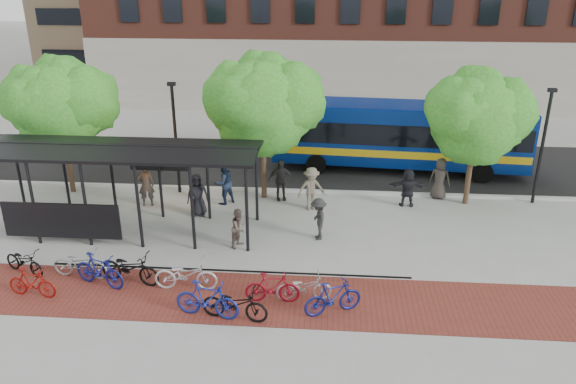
# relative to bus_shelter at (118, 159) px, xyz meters

# --- Properties ---
(ground) EXTENTS (160.00, 160.00, 0.00)m
(ground) POSITION_rel_bus_shelter_xyz_m (8.13, 0.48, -3.00)
(ground) COLOR #9E9E99
(ground) RESTS_ON ground
(asphalt_street) EXTENTS (160.00, 8.00, 0.01)m
(asphalt_street) POSITION_rel_bus_shelter_xyz_m (8.13, 8.48, -2.99)
(asphalt_street) COLOR black
(asphalt_street) RESTS_ON ground
(curb) EXTENTS (160.00, 0.25, 0.12)m
(curb) POSITION_rel_bus_shelter_xyz_m (8.13, 4.48, -2.94)
(curb) COLOR #B7B7B2
(curb) RESTS_ON ground
(brick_strip) EXTENTS (24.00, 3.00, 0.01)m
(brick_strip) POSITION_rel_bus_shelter_xyz_m (6.13, -4.52, -3.00)
(brick_strip) COLOR maroon
(brick_strip) RESTS_ON ground
(bike_rack_rail) EXTENTS (12.00, 0.05, 0.95)m
(bike_rack_rail) POSITION_rel_bus_shelter_xyz_m (4.83, -3.62, -3.00)
(bike_rack_rail) COLOR black
(bike_rack_rail) RESTS_ON ground
(bus_shelter) EXTENTS (10.60, 3.07, 3.60)m
(bus_shelter) POSITION_rel_bus_shelter_xyz_m (0.00, 0.00, 0.00)
(bus_shelter) COLOR black
(bus_shelter) RESTS_ON ground
(tree_a) EXTENTS (4.90, 4.00, 6.18)m
(tree_a) POSITION_rel_bus_shelter_xyz_m (-3.77, 3.83, 1.24)
(tree_a) COLOR #382619
(tree_a) RESTS_ON ground
(tree_b) EXTENTS (5.15, 4.20, 6.47)m
(tree_b) POSITION_rel_bus_shelter_xyz_m (5.23, 3.83, 1.46)
(tree_b) COLOR #382619
(tree_b) RESTS_ON ground
(tree_c) EXTENTS (4.66, 3.80, 5.92)m
(tree_c) POSITION_rel_bus_shelter_xyz_m (14.22, 3.83, 1.06)
(tree_c) COLOR #382619
(tree_c) RESTS_ON ground
(lamp_post_left) EXTENTS (0.35, 0.20, 5.12)m
(lamp_post_left) POSITION_rel_bus_shelter_xyz_m (1.13, 4.08, -0.25)
(lamp_post_left) COLOR black
(lamp_post_left) RESTS_ON ground
(lamp_post_right) EXTENTS (0.35, 0.20, 5.12)m
(lamp_post_right) POSITION_rel_bus_shelter_xyz_m (17.13, 4.08, -0.25)
(lamp_post_right) COLOR black
(lamp_post_right) RESTS_ON ground
(bus) EXTENTS (12.78, 3.74, 3.40)m
(bus) POSITION_rel_bus_shelter_xyz_m (11.52, 8.06, -1.04)
(bus) COLOR navy
(bus) RESTS_ON ground
(bike_0) EXTENTS (1.88, 1.27, 0.93)m
(bike_0) POSITION_rel_bus_shelter_xyz_m (-2.27, -3.57, -2.53)
(bike_0) COLOR black
(bike_0) RESTS_ON ground
(bike_1) EXTENTS (1.70, 0.66, 0.99)m
(bike_1) POSITION_rel_bus_shelter_xyz_m (-1.29, -4.94, -2.50)
(bike_1) COLOR maroon
(bike_1) RESTS_ON ground
(bike_2) EXTENTS (2.02, 0.88, 1.03)m
(bike_2) POSITION_rel_bus_shelter_xyz_m (-0.24, -3.68, -2.48)
(bike_2) COLOR gray
(bike_2) RESTS_ON ground
(bike_3) EXTENTS (2.00, 1.15, 1.16)m
(bike_3) POSITION_rel_bus_shelter_xyz_m (0.62, -4.15, -2.42)
(bike_3) COLOR navy
(bike_3) RESTS_ON ground
(bike_4) EXTENTS (2.26, 1.20, 1.13)m
(bike_4) POSITION_rel_bus_shelter_xyz_m (1.55, -3.88, -2.44)
(bike_4) COLOR black
(bike_4) RESTS_ON ground
(bike_6) EXTENTS (2.09, 0.76, 1.09)m
(bike_6) POSITION_rel_bus_shelter_xyz_m (3.51, -4.14, -2.45)
(bike_6) COLOR #B8B8BB
(bike_6) RESTS_ON ground
(bike_7) EXTENTS (2.08, 0.91, 1.21)m
(bike_7) POSITION_rel_bus_shelter_xyz_m (4.53, -5.62, -2.39)
(bike_7) COLOR navy
(bike_7) RESTS_ON ground
(bike_8) EXTENTS (2.13, 1.02, 1.07)m
(bike_8) POSITION_rel_bus_shelter_xyz_m (5.37, -5.67, -2.46)
(bike_8) COLOR black
(bike_8) RESTS_ON ground
(bike_9) EXTENTS (1.74, 0.54, 1.04)m
(bike_9) POSITION_rel_bus_shelter_xyz_m (6.39, -4.66, -2.48)
(bike_9) COLOR maroon
(bike_9) RESTS_ON ground
(bike_10) EXTENTS (1.83, 0.87, 0.92)m
(bike_10) POSITION_rel_bus_shelter_xyz_m (7.37, -4.47, -2.54)
(bike_10) COLOR #A6A5A8
(bike_10) RESTS_ON ground
(bike_11) EXTENTS (1.92, 1.22, 1.12)m
(bike_11) POSITION_rel_bus_shelter_xyz_m (8.28, -5.14, -2.44)
(bike_11) COLOR navy
(bike_11) RESTS_ON ground
(pedestrian_0) EXTENTS (0.98, 0.73, 1.84)m
(pedestrian_0) POSITION_rel_bus_shelter_xyz_m (2.60, 1.63, -2.08)
(pedestrian_0) COLOR black
(pedestrian_0) RESTS_ON ground
(pedestrian_1) EXTENTS (0.79, 0.62, 1.92)m
(pedestrian_1) POSITION_rel_bus_shelter_xyz_m (0.12, 2.45, -2.04)
(pedestrian_1) COLOR #39312D
(pedestrian_1) RESTS_ON ground
(pedestrian_2) EXTENTS (1.21, 1.20, 1.97)m
(pedestrian_2) POSITION_rel_bus_shelter_xyz_m (3.46, 2.94, -2.01)
(pedestrian_2) COLOR #1A253C
(pedestrian_2) RESTS_ON ground
(pedestrian_3) EXTENTS (1.41, 1.11, 1.91)m
(pedestrian_3) POSITION_rel_bus_shelter_xyz_m (7.32, 2.59, -2.04)
(pedestrian_3) COLOR brown
(pedestrian_3) RESTS_ON ground
(pedestrian_4) EXTENTS (1.19, 0.72, 1.89)m
(pedestrian_4) POSITION_rel_bus_shelter_xyz_m (5.90, 3.55, -2.05)
(pedestrian_4) COLOR black
(pedestrian_4) RESTS_ON ground
(pedestrian_5) EXTENTS (1.62, 0.56, 1.73)m
(pedestrian_5) POSITION_rel_bus_shelter_xyz_m (11.49, 3.29, -2.14)
(pedestrian_5) COLOR black
(pedestrian_5) RESTS_ON ground
(pedestrian_6) EXTENTS (1.08, 0.90, 1.89)m
(pedestrian_6) POSITION_rel_bus_shelter_xyz_m (13.02, 4.28, -2.05)
(pedestrian_6) COLOR #37302C
(pedestrian_6) RESTS_ON ground
(pedestrian_8) EXTENTS (0.85, 0.92, 1.53)m
(pedestrian_8) POSITION_rel_bus_shelter_xyz_m (4.77, -1.02, -2.24)
(pedestrian_8) COLOR brown
(pedestrian_8) RESTS_ON ground
(pedestrian_9) EXTENTS (0.82, 1.18, 1.67)m
(pedestrian_9) POSITION_rel_bus_shelter_xyz_m (7.70, -0.17, -2.16)
(pedestrian_9) COLOR black
(pedestrian_9) RESTS_ON ground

